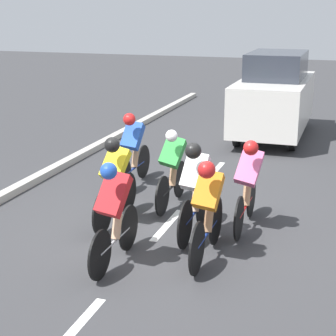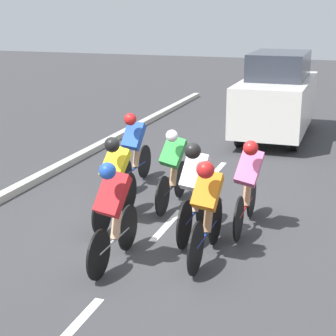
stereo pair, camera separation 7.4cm
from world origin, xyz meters
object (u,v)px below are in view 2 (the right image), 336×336
Objects in this scene: cyclist_blue at (134,147)px; support_car at (277,96)px; cyclist_orange at (207,207)px; cyclist_white at (194,187)px; cyclist_yellow at (115,177)px; cyclist_red at (113,210)px; cyclist_green at (173,166)px; cyclist_pink at (248,182)px.

support_car reaches higher than cyclist_blue.
cyclist_orange is 0.81m from cyclist_white.
support_car reaches higher than cyclist_orange.
cyclist_yellow is 1.01× the size of cyclist_white.
support_car is (-0.89, -8.48, 0.31)m from cyclist_red.
cyclist_yellow reaches higher than cyclist_orange.
cyclist_white reaches higher than cyclist_red.
cyclist_red is at bearing 107.68° from cyclist_blue.
cyclist_green is 0.96× the size of cyclist_orange.
cyclist_white is at bearing 122.00° from cyclist_green.
cyclist_orange is 1.31m from cyclist_pink.
cyclist_red is 0.95× the size of cyclist_pink.
cyclist_yellow is 7.26m from support_car.
cyclist_green is 1.22m from cyclist_yellow.
support_car is at bearing -101.64° from cyclist_yellow.
support_car is at bearing -110.56° from cyclist_blue.
cyclist_blue is at bearing -72.32° from cyclist_red.
support_car is at bearing -95.98° from cyclist_red.
cyclist_yellow is at bearing 60.61° from cyclist_green.
cyclist_pink is at bearing -128.07° from cyclist_red.
cyclist_orange is 1.03× the size of cyclist_white.
cyclist_orange is at bearing 128.42° from cyclist_blue.
cyclist_green is 1.39m from cyclist_blue.
cyclist_red is 0.95× the size of cyclist_blue.
support_car is (0.24, -7.92, 0.33)m from cyclist_orange.
cyclist_red is 1.47m from cyclist_white.
cyclist_yellow is 2.06m from cyclist_pink.
cyclist_red is 0.38× the size of support_car.
cyclist_red reaches higher than cyclist_yellow.
cyclist_white is (-0.72, 1.16, 0.07)m from cyclist_green.
cyclist_green is 0.97× the size of cyclist_blue.
support_car is at bearing -98.17° from cyclist_green.
cyclist_white is at bearing -61.77° from cyclist_orange.
cyclist_yellow is at bearing -67.19° from cyclist_red.
cyclist_white is at bearing -120.37° from cyclist_red.
cyclist_red is at bearing 84.02° from support_car.
cyclist_pink reaches higher than cyclist_blue.
support_car is (0.55, -6.65, 0.32)m from cyclist_pink.
cyclist_blue is at bearing -30.64° from cyclist_pink.
cyclist_green is 0.99× the size of cyclist_white.
cyclist_orange is at bearing -153.68° from cyclist_red.
cyclist_yellow is 1.00× the size of cyclist_pink.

